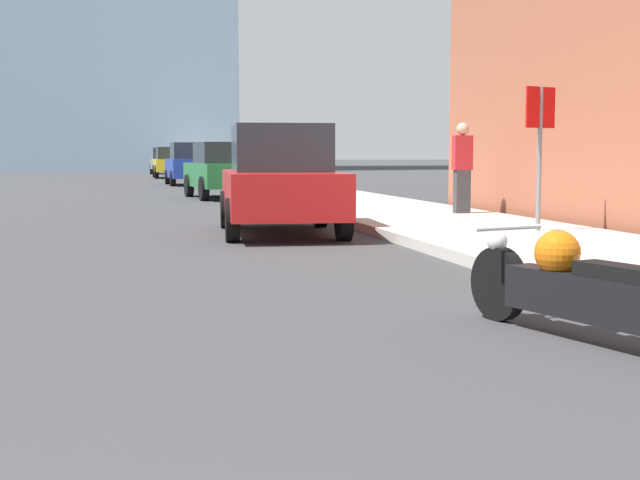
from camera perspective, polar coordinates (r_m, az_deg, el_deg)
sidewalk at (r=40.92m, az=-4.70°, el=3.81°), size 3.31×240.00×0.15m
motorcycle at (r=6.37m, az=16.31°, el=-2.97°), size 0.90×2.31×0.75m
parked_car_red at (r=14.33m, az=-2.55°, el=3.81°), size 2.09×4.20×1.75m
parked_car_green at (r=26.04m, az=-6.20°, el=4.47°), size 2.10×4.13×1.62m
parked_car_blue at (r=37.44m, az=-8.26°, el=4.82°), size 2.05×4.02×1.76m
parked_car_yellow at (r=48.83m, az=-9.52°, el=4.93°), size 1.87×4.44×1.66m
parked_car_silver at (r=59.15m, az=-9.83°, el=5.02°), size 2.16×3.93×1.70m
stop_sign at (r=13.58m, az=13.90°, el=6.67°), size 0.57×0.26×2.12m
pedestrian at (r=17.34m, az=9.09°, el=4.66°), size 0.36×0.24×1.73m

